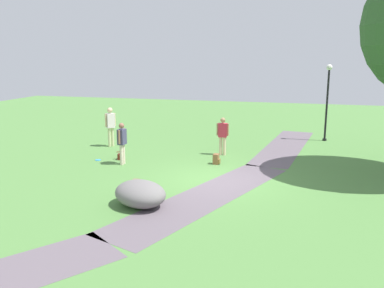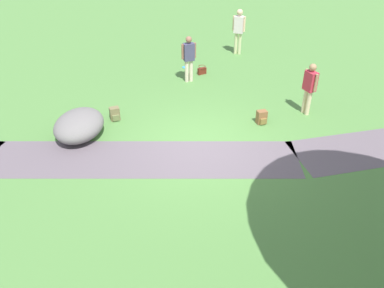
{
  "view_description": "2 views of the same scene",
  "coord_description": "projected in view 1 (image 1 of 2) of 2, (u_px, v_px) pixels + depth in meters",
  "views": [
    {
      "loc": [
        13.35,
        2.75,
        4.19
      ],
      "look_at": [
        -0.15,
        -0.92,
        1.17
      ],
      "focal_mm": 39.0,
      "sensor_mm": 36.0,
      "label": 1
    },
    {
      "loc": [
        3.31,
        8.1,
        5.82
      ],
      "look_at": [
        0.99,
        1.88,
        1.42
      ],
      "focal_mm": 36.54,
      "sensor_mm": 36.0,
      "label": 2
    }
  ],
  "objects": [
    {
      "name": "footpath_segment_near",
      "position": [
        285.0,
        146.0,
        19.37
      ],
      "size": [
        8.14,
        2.62,
        0.01
      ],
      "color": "#60555D",
      "rests_on": "ground"
    },
    {
      "name": "spare_backpack_on_lawn",
      "position": [
        216.0,
        159.0,
        16.2
      ],
      "size": [
        0.29,
        0.27,
        0.4
      ],
      "color": "brown",
      "rests_on": "ground"
    },
    {
      "name": "woman_with_handbag",
      "position": [
        122.0,
        141.0,
        16.02
      ],
      "size": [
        0.52,
        0.26,
        1.62
      ],
      "color": "beige",
      "rests_on": "ground"
    },
    {
      "name": "backpack_by_boulder",
      "position": [
        136.0,
        186.0,
        12.89
      ],
      "size": [
        0.28,
        0.27,
        0.4
      ],
      "color": "olive",
      "rests_on": "ground"
    },
    {
      "name": "ground_plane",
      "position": [
        217.0,
        180.0,
        14.18
      ],
      "size": [
        48.0,
        48.0,
        0.0
      ],
      "primitive_type": "plane",
      "color": "#4F7F3E"
    },
    {
      "name": "man_near_boulder",
      "position": [
        223.0,
        134.0,
        17.52
      ],
      "size": [
        0.27,
        0.52,
        1.6
      ],
      "color": "beige",
      "rests_on": "ground"
    },
    {
      "name": "lamp_post",
      "position": [
        328.0,
        94.0,
        20.15
      ],
      "size": [
        0.28,
        0.28,
        3.72
      ],
      "color": "black",
      "rests_on": "ground"
    },
    {
      "name": "footpath_segment_mid",
      "position": [
        207.0,
        196.0,
        12.58
      ],
      "size": [
        8.06,
        4.33,
        0.01
      ],
      "color": "#60555D",
      "rests_on": "ground"
    },
    {
      "name": "lawn_boulder",
      "position": [
        140.0,
        194.0,
        11.69
      ],
      "size": [
        1.93,
        2.06,
        0.72
      ],
      "color": "slate",
      "rests_on": "ground"
    },
    {
      "name": "handbag_on_grass",
      "position": [
        120.0,
        156.0,
        16.93
      ],
      "size": [
        0.33,
        0.31,
        0.31
      ],
      "color": "maroon",
      "rests_on": "ground"
    },
    {
      "name": "passerby_on_path",
      "position": [
        110.0,
        124.0,
        19.12
      ],
      "size": [
        0.43,
        0.42,
        1.81
      ],
      "color": "beige",
      "rests_on": "ground"
    },
    {
      "name": "frisbee_on_grass",
      "position": [
        98.0,
        160.0,
        16.82
      ],
      "size": [
        0.22,
        0.22,
        0.02
      ],
      "color": "#3295D7",
      "rests_on": "ground"
    }
  ]
}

